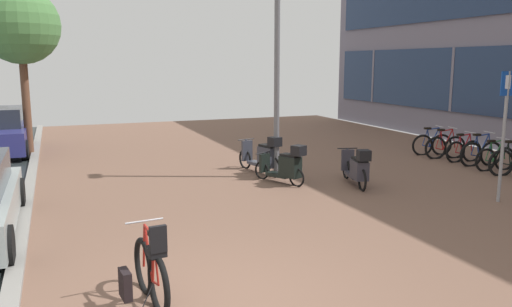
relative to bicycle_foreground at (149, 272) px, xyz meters
The scene contains 13 objects.
ground 2.29m from the bicycle_foreground, 10.38° to the right, with size 21.00×40.00×0.13m.
bicycle_foreground is the anchor object (origin of this frame).
bicycle_rack_03 11.17m from the bicycle_foreground, 23.64° to the left, with size 1.30×0.48×0.93m.
bicycle_rack_04 11.57m from the bicycle_foreground, 26.30° to the left, with size 1.40×0.48×1.02m.
bicycle_rack_05 11.85m from the bicycle_foreground, 29.17° to the left, with size 1.27×0.48×0.93m.
bicycle_rack_06 12.08m from the bicycle_foreground, 32.13° to the left, with size 1.37×0.48×1.00m.
bicycle_rack_07 12.47m from the bicycle_foreground, 34.57° to the left, with size 1.34×0.47×0.97m.
scooter_near 7.65m from the bicycle_foreground, 57.05° to the left, with size 0.73×1.86×1.08m.
scooter_mid 6.66m from the bicycle_foreground, 50.68° to the left, with size 0.90×1.51×1.02m.
scooter_far 7.14m from the bicycle_foreground, 37.07° to the left, with size 0.77×1.80×0.99m.
parking_sign 8.12m from the bicycle_foreground, 14.40° to the left, with size 0.40×0.07×2.76m.
lamp_post 7.82m from the bicycle_foreground, 54.06° to the left, with size 0.20×0.52×5.50m.
street_tree 12.57m from the bicycle_foreground, 98.48° to the left, with size 2.41×2.41×5.28m.
Camera 1 is at (-1.74, -5.60, 2.94)m, focal length 36.06 mm.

